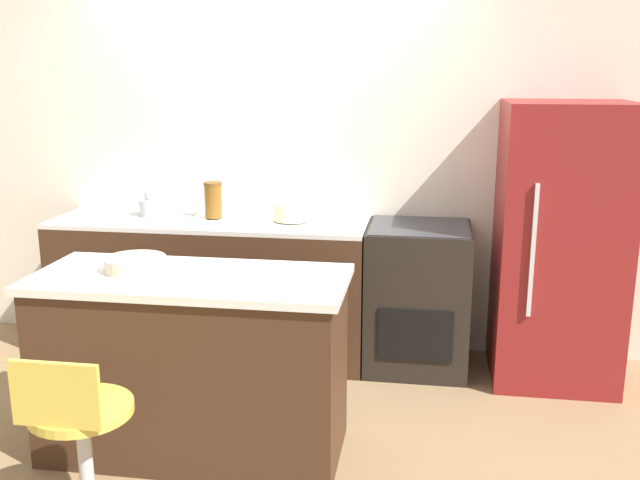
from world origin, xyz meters
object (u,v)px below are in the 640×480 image
refrigerator (559,245)px  mixing_bowl (292,212)px  oven_range (417,297)px  kettle (152,205)px  stool_chair (81,445)px

refrigerator → mixing_bowl: (-1.67, 0.08, 0.13)m
oven_range → kettle: (-1.78, 0.05, 0.54)m
stool_chair → kettle: 2.15m
kettle → stool_chair: bearing=-77.0°
refrigerator → kettle: (-2.62, 0.08, 0.15)m
mixing_bowl → oven_range: bearing=-3.4°
oven_range → stool_chair: size_ratio=1.12×
stool_chair → kettle: size_ratio=4.50×
refrigerator → kettle: refrigerator is taller
oven_range → mixing_bowl: bearing=176.6°
kettle → mixing_bowl: size_ratio=0.77×
refrigerator → mixing_bowl: size_ratio=7.09×
oven_range → refrigerator: bearing=-2.4°
oven_range → mixing_bowl: (-0.83, 0.05, 0.52)m
oven_range → refrigerator: (0.84, -0.03, 0.39)m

